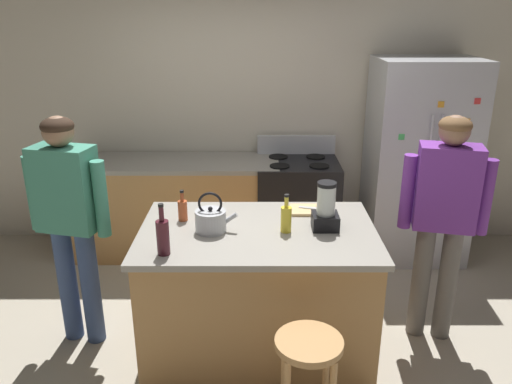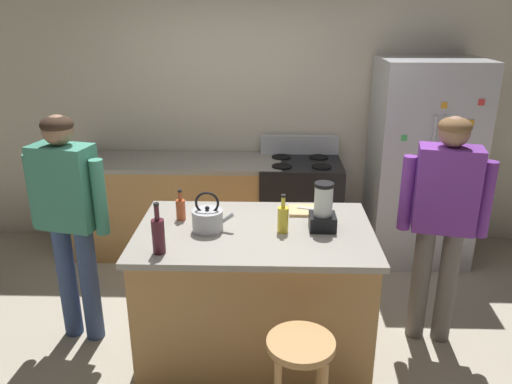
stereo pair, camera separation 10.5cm
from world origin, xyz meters
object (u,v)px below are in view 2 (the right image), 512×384
person_by_sink_right (443,211)px  bottle_soda (283,218)px  kitchen_island (255,291)px  chef_knife (313,209)px  bar_stool (300,365)px  bottle_cooking_sauce (181,209)px  cutting_board (310,211)px  bottle_wine (158,235)px  blender_appliance (323,210)px  stove_range (299,207)px  tea_kettle (208,219)px  person_by_island_left (68,210)px  refrigerator (422,163)px

person_by_sink_right → bottle_soda: 1.11m
kitchen_island → chef_knife: 0.70m
bar_stool → bottle_soda: (-0.08, 0.79, 0.50)m
kitchen_island → bottle_cooking_sauce: 0.76m
chef_knife → bar_stool: bearing=-81.6°
bottle_cooking_sauce → cutting_board: bearing=10.0°
kitchen_island → chef_knife: (0.40, 0.31, 0.49)m
bar_stool → bottle_wine: bearing=149.8°
blender_appliance → bar_stool: bearing=-101.9°
bar_stool → stove_range: bearing=87.1°
person_by_sink_right → blender_appliance: (-0.83, -0.16, 0.07)m
chef_knife → bottle_cooking_sauce: bearing=-154.8°
person_by_sink_right → cutting_board: person_by_sink_right is taller
bar_stool → tea_kettle: (-0.57, 0.80, 0.48)m
person_by_island_left → tea_kettle: size_ratio=6.00×
stove_range → tea_kettle: 1.77m
kitchen_island → bottle_cooking_sauce: bottle_cooking_sauce is taller
refrigerator → bottle_soda: bearing=-130.7°
bottle_cooking_sauce → bottle_wine: bearing=-95.2°
bottle_soda → cutting_board: size_ratio=0.85×
blender_appliance → cutting_board: blender_appliance is taller
bottle_wine → bottle_soda: size_ratio=1.23×
bottle_cooking_sauce → chef_knife: (0.91, 0.16, -0.06)m
refrigerator → person_by_island_left: refrigerator is taller
cutting_board → chef_knife: chef_knife is taller
chef_knife → person_by_sink_right: bearing=6.8°
blender_appliance → bottle_wine: blender_appliance is taller
bottle_wine → bottle_soda: 0.80m
person_by_sink_right → bottle_cooking_sauce: 1.78m
bottle_soda → person_by_island_left: bearing=173.6°
refrigerator → stove_range: 1.21m
refrigerator → bar_stool: bearing=-118.0°
person_by_island_left → bottle_soda: size_ratio=6.46×
kitchen_island → tea_kettle: (-0.30, -0.02, 0.54)m
bottle_soda → chef_knife: (0.22, 0.34, -0.07)m
kitchen_island → stove_range: 1.57m
bottle_soda → cutting_board: bearing=59.6°
cutting_board → stove_range: bearing=90.0°
person_by_island_left → bottle_wine: bearing=-33.6°
tea_kettle → refrigerator: bearing=40.2°
bar_stool → tea_kettle: tea_kettle is taller
tea_kettle → bottle_cooking_sauce: bearing=139.5°
person_by_sink_right → bottle_soda: (-1.09, -0.21, 0.03)m
kitchen_island → stove_range: bearing=75.9°
stove_range → bottle_soda: (-0.20, -1.56, 0.55)m
person_by_island_left → bottle_cooking_sauce: (0.76, 0.02, 0.01)m
stove_range → person_by_sink_right: bearing=-56.6°
bottle_soda → cutting_board: (0.20, 0.34, -0.08)m
kitchen_island → cutting_board: cutting_board is taller
refrigerator → tea_kettle: 2.36m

